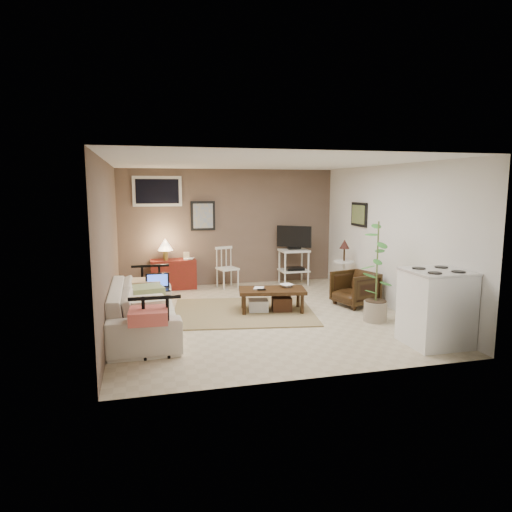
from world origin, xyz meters
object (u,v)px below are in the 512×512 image
object	(u,v)px
spindle_chair	(227,269)
stove	(436,307)
armchair	(355,287)
potted_plant	(377,268)
sofa	(143,301)
coffee_table	(271,298)
tv_stand	(294,254)
red_console	(173,271)
side_table	(344,260)

from	to	relation	value
spindle_chair	stove	bearing A→B (deg)	-63.81
armchair	potted_plant	world-z (taller)	potted_plant
sofa	spindle_chair	bearing A→B (deg)	-33.37
coffee_table	sofa	bearing A→B (deg)	-164.99
sofa	potted_plant	distance (m)	3.47
sofa	armchair	xyz separation A→B (m)	(3.56, 0.59, -0.12)
coffee_table	armchair	bearing A→B (deg)	1.70
tv_stand	potted_plant	xyz separation A→B (m)	(0.34, -2.85, 0.17)
sofa	red_console	xyz separation A→B (m)	(0.60, 2.70, -0.09)
tv_stand	potted_plant	bearing A→B (deg)	-83.27
tv_stand	armchair	bearing A→B (deg)	-76.46
coffee_table	tv_stand	xyz separation A→B (m)	(1.06, 1.96, 0.43)
coffee_table	red_console	bearing A→B (deg)	123.93
armchair	side_table	bearing A→B (deg)	151.30
spindle_chair	sofa	bearing A→B (deg)	-123.37
side_table	potted_plant	world-z (taller)	potted_plant
red_console	side_table	bearing A→B (deg)	-20.16
tv_stand	potted_plant	distance (m)	2.87
potted_plant	stove	size ratio (longest dim) A/B	1.56
red_console	spindle_chair	xyz separation A→B (m)	(1.08, -0.14, 0.03)
stove	red_console	bearing A→B (deg)	126.32
side_table	stove	distance (m)	3.01
red_console	side_table	world-z (taller)	side_table
spindle_chair	side_table	xyz separation A→B (m)	(2.10, -1.03, 0.26)
sofa	spindle_chair	xyz separation A→B (m)	(1.68, 2.55, -0.06)
coffee_table	sofa	xyz separation A→B (m)	(-2.04, -0.55, 0.22)
coffee_table	red_console	world-z (taller)	red_console
red_console	tv_stand	distance (m)	2.53
coffee_table	spindle_chair	world-z (taller)	spindle_chair
sofa	red_console	bearing A→B (deg)	-12.49
red_console	armchair	world-z (taller)	red_console
coffee_table	potted_plant	world-z (taller)	potted_plant
side_table	armchair	world-z (taller)	side_table
red_console	potted_plant	distance (m)	4.19
red_console	stove	bearing A→B (deg)	-53.68
tv_stand	potted_plant	world-z (taller)	potted_plant
stove	sofa	bearing A→B (deg)	158.04
spindle_chair	tv_stand	bearing A→B (deg)	-1.96
red_console	potted_plant	bearing A→B (deg)	-46.98
coffee_table	side_table	distance (m)	2.04
side_table	potted_plant	size ratio (longest dim) A/B	0.67
potted_plant	stove	bearing A→B (deg)	-78.52
tv_stand	stove	xyz separation A→B (m)	(0.57, -3.98, -0.16)
sofa	stove	size ratio (longest dim) A/B	2.31
armchair	potted_plant	xyz separation A→B (m)	(-0.12, -0.94, 0.50)
coffee_table	red_console	size ratio (longest dim) A/B	1.13
coffee_table	armchair	size ratio (longest dim) A/B	1.77
tv_stand	coffee_table	bearing A→B (deg)	-118.35
coffee_table	sofa	size ratio (longest dim) A/B	0.50
coffee_table	potted_plant	size ratio (longest dim) A/B	0.75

